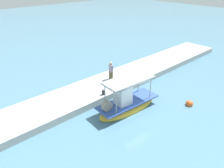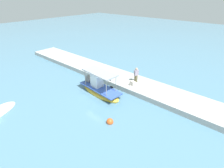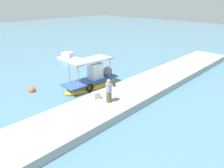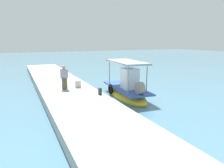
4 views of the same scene
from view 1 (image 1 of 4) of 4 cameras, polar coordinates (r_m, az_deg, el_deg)
ground_plane at (r=17.24m, az=4.81°, el=-6.63°), size 120.00×120.00×0.00m
dock_quay at (r=19.61m, az=-3.71°, el=-1.17°), size 36.00×3.78×0.56m
main_fishing_boat at (r=16.99m, az=3.87°, el=-5.13°), size 5.40×2.13×2.91m
fisherman_near_bollard at (r=20.31m, az=-0.28°, el=3.23°), size 0.49×0.55×1.70m
mooring_bollard at (r=17.96m, az=-2.28°, el=-2.18°), size 0.24×0.24×0.42m
cargo_crate at (r=20.01m, az=2.29°, el=1.21°), size 0.56×0.48×0.51m
marker_buoy at (r=18.71m, az=19.36°, el=-4.87°), size 0.59×0.59×0.59m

